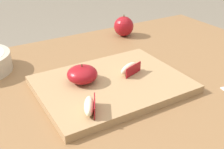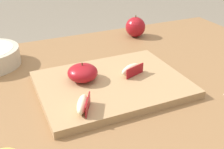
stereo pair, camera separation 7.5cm
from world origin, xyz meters
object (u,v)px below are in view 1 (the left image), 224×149
object	(u,v)px
apple_half_skin_up	(82,74)
cutting_board	(112,84)
apple_wedge_near_knife	(130,69)
apple_wedge_middle	(90,106)
whole_apple_red_delicious	(124,26)

from	to	relation	value
apple_half_skin_up	cutting_board	bearing A→B (deg)	-28.78
cutting_board	apple_half_skin_up	bearing A→B (deg)	151.22
apple_wedge_near_knife	apple_wedge_middle	size ratio (longest dim) A/B	1.01
apple_half_skin_up	apple_wedge_near_knife	size ratio (longest dim) A/B	1.12
cutting_board	apple_half_skin_up	distance (m)	0.09
whole_apple_red_delicious	apple_wedge_middle	bearing A→B (deg)	-130.52
apple_half_skin_up	whole_apple_red_delicious	world-z (taller)	whole_apple_red_delicious
apple_wedge_middle	whole_apple_red_delicious	size ratio (longest dim) A/B	0.84
apple_half_skin_up	apple_wedge_near_knife	xyz separation A→B (m)	(0.14, -0.03, -0.01)
cutting_board	apple_wedge_near_knife	size ratio (longest dim) A/B	5.35
apple_wedge_middle	whole_apple_red_delicious	xyz separation A→B (m)	(0.37, 0.43, 0.00)
apple_wedge_near_knife	whole_apple_red_delicious	distance (m)	0.37
apple_wedge_near_knife	apple_wedge_middle	bearing A→B (deg)	-149.04
apple_wedge_near_knife	whole_apple_red_delicious	size ratio (longest dim) A/B	0.85
apple_half_skin_up	apple_wedge_middle	bearing A→B (deg)	-108.52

